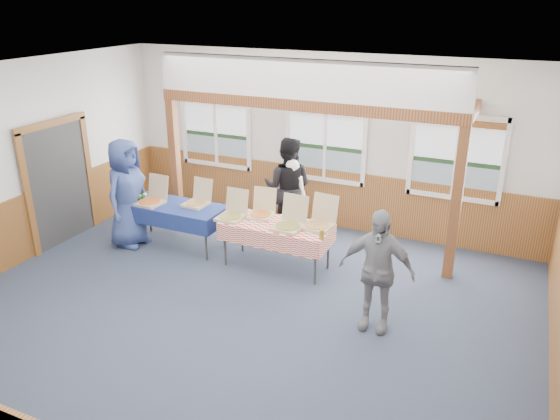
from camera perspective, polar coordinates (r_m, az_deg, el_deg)
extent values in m
plane|color=#2A3145|center=(7.73, -4.59, -10.67)|extent=(8.00, 8.00, 0.00)
plane|color=white|center=(6.60, -5.44, 13.52)|extent=(8.00, 8.00, 0.00)
plane|color=silver|center=(10.05, 4.85, 7.05)|extent=(8.00, 0.00, 8.00)
plane|color=silver|center=(4.65, -27.13, -13.94)|extent=(8.00, 0.00, 8.00)
plane|color=silver|center=(9.54, -26.50, 4.02)|extent=(0.00, 8.00, 8.00)
cube|color=brown|center=(10.34, 4.62, 1.38)|extent=(7.98, 0.05, 1.10)
cube|color=brown|center=(9.85, -25.40, -1.81)|extent=(0.05, 6.98, 1.10)
cube|color=#323232|center=(10.23, -22.07, 2.54)|extent=(0.06, 1.30, 2.10)
cube|color=white|center=(11.14, -6.59, 4.76)|extent=(1.52, 0.05, 0.08)
cube|color=white|center=(10.82, -6.91, 11.76)|extent=(1.52, 0.05, 0.08)
cube|color=white|center=(11.35, -9.99, 8.50)|extent=(0.08, 0.05, 1.46)
cube|color=white|center=(10.61, -3.28, 7.87)|extent=(0.08, 0.05, 1.46)
cube|color=white|center=(10.96, -6.75, 8.21)|extent=(0.05, 0.05, 1.30)
cube|color=gray|center=(11.09, -6.55, 6.29)|extent=(1.40, 0.02, 0.52)
cube|color=#1A341A|center=(11.02, -6.62, 7.79)|extent=(1.40, 0.02, 0.08)
cube|color=silver|center=(10.93, -6.71, 9.78)|extent=(1.40, 0.02, 0.70)
cube|color=brown|center=(10.82, -6.94, 11.22)|extent=(1.40, 0.07, 0.10)
cube|color=white|center=(10.19, 4.61, 3.21)|extent=(1.52, 0.05, 0.08)
cube|color=white|center=(9.84, 4.86, 10.86)|extent=(1.52, 0.05, 0.08)
cube|color=white|center=(10.26, 0.82, 7.43)|extent=(0.08, 0.05, 1.46)
cube|color=white|center=(9.78, 8.83, 6.45)|extent=(0.08, 0.05, 1.46)
cube|color=white|center=(9.99, 4.73, 6.97)|extent=(0.05, 0.05, 1.30)
cube|color=gray|center=(10.14, 4.74, 4.89)|extent=(1.40, 0.02, 0.52)
cube|color=#1A341A|center=(10.05, 4.79, 6.52)|extent=(1.40, 0.02, 0.08)
cube|color=silver|center=(9.96, 4.86, 8.68)|extent=(1.40, 0.02, 0.70)
cube|color=brown|center=(9.84, 4.80, 10.26)|extent=(1.40, 0.07, 0.10)
cube|color=white|center=(9.71, 17.46, 1.29)|extent=(1.52, 0.05, 0.08)
cube|color=white|center=(9.34, 18.41, 9.25)|extent=(1.52, 0.05, 0.08)
cube|color=white|center=(9.60, 13.55, 5.82)|extent=(0.08, 0.05, 1.46)
cube|color=white|center=(9.45, 22.36, 4.53)|extent=(0.08, 0.05, 1.46)
cube|color=white|center=(9.50, 17.92, 5.20)|extent=(0.05, 0.05, 1.30)
cube|color=gray|center=(9.65, 17.69, 3.04)|extent=(1.40, 0.02, 0.52)
cube|color=#1A341A|center=(9.56, 17.89, 4.73)|extent=(1.40, 0.02, 0.08)
cube|color=silver|center=(9.46, 18.16, 6.99)|extent=(1.40, 0.02, 0.70)
cube|color=brown|center=(9.34, 18.32, 8.63)|extent=(1.40, 0.07, 0.10)
cube|color=#532E12|center=(10.25, -10.88, 4.70)|extent=(0.15, 0.15, 2.40)
cube|color=#532E12|center=(8.52, 17.91, 0.50)|extent=(0.15, 0.15, 2.40)
cube|color=#532E12|center=(8.76, 2.30, 10.90)|extent=(5.15, 0.18, 0.18)
cylinder|color=#323232|center=(9.91, -15.50, -1.46)|extent=(0.04, 0.04, 0.73)
cylinder|color=#323232|center=(10.32, -13.47, -0.31)|extent=(0.04, 0.04, 0.73)
cylinder|color=#323232|center=(9.03, -7.74, -3.13)|extent=(0.04, 0.04, 0.73)
cylinder|color=#323232|center=(9.49, -5.89, -1.79)|extent=(0.04, 0.04, 0.73)
cube|color=#323232|center=(9.53, -10.95, 0.42)|extent=(1.82, 1.10, 0.03)
cube|color=navy|center=(9.52, -10.96, 0.52)|extent=(1.89, 1.17, 0.01)
cube|color=navy|center=(9.29, -12.24, -1.08)|extent=(1.70, 0.44, 0.28)
cube|color=navy|center=(9.86, -9.64, 0.47)|extent=(1.70, 0.44, 0.28)
cylinder|color=#323232|center=(8.84, -5.75, -3.61)|extent=(0.04, 0.04, 0.73)
cylinder|color=#323232|center=(9.30, -3.98, -2.24)|extent=(0.04, 0.04, 0.73)
cylinder|color=#323232|center=(8.24, 3.71, -5.54)|extent=(0.04, 0.04, 0.73)
cylinder|color=#323232|center=(8.72, 5.07, -3.95)|extent=(0.04, 0.04, 0.73)
cube|color=#323232|center=(8.59, -0.39, -1.57)|extent=(1.81, 1.28, 0.03)
cube|color=red|center=(8.58, -0.39, -1.45)|extent=(1.89, 1.36, 0.01)
cube|color=red|center=(8.33, -1.48, -3.29)|extent=(1.61, 0.67, 0.28)
cube|color=red|center=(8.96, 0.64, -1.43)|extent=(1.61, 0.67, 0.28)
cube|color=tan|center=(9.63, -13.43, 0.73)|extent=(0.44, 0.44, 0.05)
cylinder|color=#C8772F|center=(9.62, -13.45, 0.90)|extent=(0.38, 0.38, 0.01)
cube|color=tan|center=(9.73, -12.60, 2.45)|extent=(0.42, 0.12, 0.41)
cube|color=tan|center=(9.41, -8.81, 0.59)|extent=(0.40, 0.40, 0.04)
cylinder|color=tan|center=(9.40, -8.82, 0.75)|extent=(0.35, 0.35, 0.01)
cube|color=tan|center=(9.52, -8.07, 2.20)|extent=(0.39, 0.11, 0.38)
cube|color=tan|center=(8.78, -5.22, -0.82)|extent=(0.40, 0.40, 0.04)
cylinder|color=#C4833D|center=(8.77, -5.22, -0.64)|extent=(0.35, 0.35, 0.01)
cube|color=tan|center=(8.89, -4.51, 1.01)|extent=(0.40, 0.09, 0.39)
cube|color=tan|center=(8.84, -2.04, -0.58)|extent=(0.44, 0.44, 0.04)
cylinder|color=#C8772F|center=(8.83, -2.04, -0.41)|extent=(0.38, 0.38, 0.01)
cube|color=tan|center=(8.97, -1.60, 1.19)|extent=(0.39, 0.15, 0.38)
cube|color=tan|center=(8.38, 0.82, -1.85)|extent=(0.45, 0.45, 0.05)
cylinder|color=#C4833D|center=(8.37, 0.82, -1.65)|extent=(0.39, 0.39, 0.01)
cube|color=tan|center=(8.50, 1.61, 0.22)|extent=(0.43, 0.12, 0.42)
cube|color=tan|center=(8.43, 3.92, -1.75)|extent=(0.47, 0.47, 0.05)
cylinder|color=tan|center=(8.42, 3.92, -1.56)|extent=(0.42, 0.42, 0.01)
cube|color=tan|center=(8.55, 4.76, 0.28)|extent=(0.44, 0.15, 0.42)
cylinder|color=black|center=(9.95, -14.52, 1.26)|extent=(0.38, 0.38, 0.03)
cylinder|color=white|center=(9.94, -14.53, 1.40)|extent=(0.08, 0.08, 0.04)
sphere|color=#2E702A|center=(9.88, -14.06, 1.34)|extent=(0.08, 0.08, 0.08)
sphere|color=silver|center=(9.96, -13.95, 1.52)|extent=(0.08, 0.08, 0.08)
sphere|color=#2E702A|center=(10.02, -14.28, 1.63)|extent=(0.08, 0.08, 0.08)
sphere|color=silver|center=(10.03, -14.79, 1.58)|extent=(0.08, 0.08, 0.08)
sphere|color=#2E702A|center=(9.96, -15.11, 1.42)|extent=(0.08, 0.08, 0.08)
sphere|color=silver|center=(9.88, -15.00, 1.26)|extent=(0.08, 0.08, 0.08)
sphere|color=#2E702A|center=(9.84, -14.53, 1.22)|extent=(0.08, 0.08, 0.08)
cylinder|color=olive|center=(8.04, 4.37, -2.55)|extent=(0.07, 0.07, 0.15)
imported|color=white|center=(9.67, 1.24, 1.16)|extent=(0.62, 0.50, 1.48)
imported|color=black|center=(9.71, 0.81, 2.36)|extent=(0.99, 0.83, 1.83)
imported|color=navy|center=(9.69, -15.70, 1.71)|extent=(0.62, 0.94, 1.90)
imported|color=gray|center=(7.12, 10.04, -6.23)|extent=(0.99, 0.43, 1.67)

